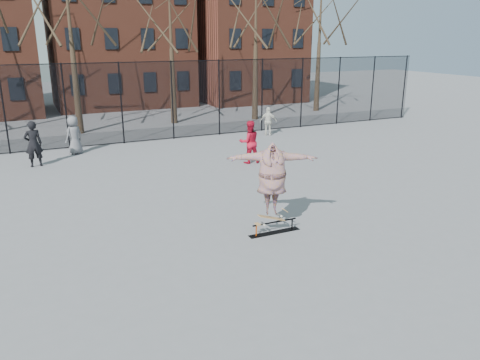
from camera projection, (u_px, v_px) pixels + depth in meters
name	position (u px, v px, depth m)	size (l,w,h in m)	color
ground	(274.00, 232.00, 12.84)	(100.00, 100.00, 0.00)	slate
skate_rail	(274.00, 228.00, 12.77)	(1.51, 0.23, 0.33)	black
skateboard	(271.00, 220.00, 12.66)	(0.86, 0.20, 0.10)	#A16A40
skater	(272.00, 184.00, 12.35)	(2.40, 0.65, 1.96)	#4D3689
bystander_grey	(74.00, 135.00, 21.15)	(0.85, 0.56, 1.75)	#5E5E62
bystander_black	(33.00, 144.00, 19.07)	(0.69, 0.46, 1.90)	black
bystander_red	(249.00, 142.00, 19.64)	(0.88, 0.68, 1.81)	#B51028
bystander_white	(268.00, 121.00, 25.20)	(0.90, 0.37, 1.53)	silver
fence	(149.00, 101.00, 23.48)	(34.03, 0.07, 4.00)	black
rowhouses	(110.00, 23.00, 33.86)	(29.00, 7.00, 13.00)	brown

